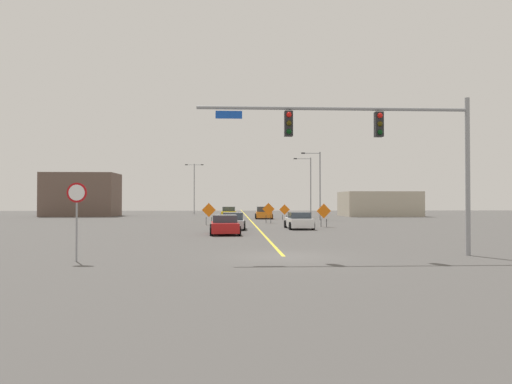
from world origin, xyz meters
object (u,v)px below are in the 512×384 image
(street_lamp_far_left, at_px, (319,182))
(car_yellow_approaching, at_px, (229,213))
(traffic_signal_assembly, at_px, (378,137))
(construction_sign_median_near, at_px, (324,212))
(construction_sign_right_shoulder, at_px, (268,210))
(construction_sign_median_far, at_px, (285,210))
(car_orange_distant, at_px, (264,213))
(street_lamp_far_right, at_px, (194,185))
(stop_sign, at_px, (77,206))
(car_silver_passing, at_px, (233,222))
(street_lamp_near_left, at_px, (309,184))
(car_red_near, at_px, (225,225))
(car_white_mid, at_px, (299,221))
(construction_sign_left_lane, at_px, (209,211))

(street_lamp_far_left, xyz_separation_m, car_yellow_approaching, (-10.69, 5.62, -3.82))
(traffic_signal_assembly, bearing_deg, construction_sign_median_near, 85.07)
(traffic_signal_assembly, relative_size, construction_sign_right_shoulder, 5.59)
(construction_sign_median_far, relative_size, car_orange_distant, 0.46)
(traffic_signal_assembly, xyz_separation_m, street_lamp_far_left, (4.17, 36.93, -0.48))
(street_lamp_far_right, height_order, construction_sign_right_shoulder, street_lamp_far_right)
(stop_sign, xyz_separation_m, car_silver_passing, (6.01, 19.92, -1.49))
(street_lamp_far_right, height_order, street_lamp_near_left, street_lamp_far_right)
(car_silver_passing, bearing_deg, construction_sign_median_near, 21.14)
(traffic_signal_assembly, height_order, car_yellow_approaching, traffic_signal_assembly)
(street_lamp_far_left, xyz_separation_m, construction_sign_median_near, (-2.30, -15.18, -3.21))
(construction_sign_median_far, bearing_deg, car_red_near, -105.60)
(car_orange_distant, bearing_deg, car_white_mid, -86.10)
(construction_sign_median_near, bearing_deg, car_orange_distant, 102.07)
(street_lamp_far_left, bearing_deg, construction_sign_median_far, 167.08)
(street_lamp_far_left, xyz_separation_m, car_red_near, (-10.80, -23.55, -3.88))
(car_red_near, relative_size, car_orange_distant, 1.12)
(street_lamp_near_left, height_order, construction_sign_median_near, street_lamp_near_left)
(street_lamp_far_right, relative_size, street_lamp_near_left, 1.03)
(stop_sign, bearing_deg, construction_sign_right_shoulder, 72.18)
(construction_sign_left_lane, height_order, car_orange_distant, construction_sign_left_lane)
(stop_sign, xyz_separation_m, construction_sign_left_lane, (3.76, 26.39, -0.79))
(car_white_mid, bearing_deg, car_yellow_approaching, 104.02)
(car_red_near, bearing_deg, construction_sign_median_near, 44.55)
(street_lamp_far_left, xyz_separation_m, car_white_mid, (-4.84, -17.77, -3.86))
(car_red_near, bearing_deg, traffic_signal_assembly, -63.67)
(construction_sign_median_near, bearing_deg, stop_sign, -121.21)
(street_lamp_far_left, relative_size, construction_sign_left_lane, 3.89)
(construction_sign_right_shoulder, distance_m, car_yellow_approaching, 14.49)
(car_silver_passing, distance_m, car_orange_distant, 22.12)
(car_orange_distant, height_order, car_yellow_approaching, car_orange_distant)
(street_lamp_far_left, height_order, car_red_near, street_lamp_far_left)
(car_silver_passing, bearing_deg, construction_sign_left_lane, 109.17)
(construction_sign_right_shoulder, bearing_deg, street_lamp_near_left, 67.63)
(car_white_mid, height_order, car_orange_distant, car_orange_distant)
(street_lamp_far_right, relative_size, construction_sign_right_shoulder, 4.08)
(construction_sign_median_near, distance_m, construction_sign_right_shoulder, 8.14)
(street_lamp_far_left, bearing_deg, stop_sign, -113.02)
(construction_sign_left_lane, relative_size, car_silver_passing, 0.52)
(car_yellow_approaching, bearing_deg, car_orange_distant, -25.41)
(traffic_signal_assembly, xyz_separation_m, car_red_near, (-6.62, 13.39, -4.35))
(car_white_mid, bearing_deg, car_orange_distant, 93.90)
(car_yellow_approaching, bearing_deg, street_lamp_far_right, 107.80)
(street_lamp_far_right, distance_m, car_orange_distant, 23.32)
(stop_sign, relative_size, car_yellow_approaching, 0.65)
(car_white_mid, bearing_deg, stop_sign, -119.16)
(traffic_signal_assembly, height_order, street_lamp_far_left, street_lamp_far_left)
(car_white_mid, bearing_deg, construction_sign_median_far, 87.32)
(street_lamp_far_left, height_order, construction_sign_median_near, street_lamp_far_left)
(street_lamp_near_left, height_order, car_silver_passing, street_lamp_near_left)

